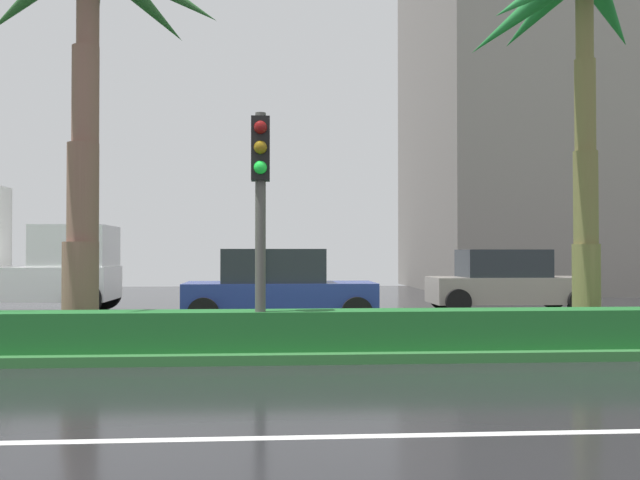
{
  "coord_description": "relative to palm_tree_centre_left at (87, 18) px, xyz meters",
  "views": [
    {
      "loc": [
        3.4,
        -4.3,
        1.65
      ],
      "look_at": [
        4.46,
        10.5,
        1.9
      ],
      "focal_mm": 39.7,
      "sensor_mm": 36.0,
      "label": 1
    }
  ],
  "objects": [
    {
      "name": "palm_tree_centre",
      "position": [
        8.76,
        -0.14,
        0.14
      ],
      "size": [
        4.55,
        4.56,
        7.12
      ],
      "color": "brown",
      "rests_on": "median_strip"
    },
    {
      "name": "car_in_traffic_second",
      "position": [
        3.33,
        3.8,
        -4.85
      ],
      "size": [
        4.3,
        2.02,
        1.72
      ],
      "color": "navy",
      "rests_on": "ground_plane"
    },
    {
      "name": "palm_tree_centre_left",
      "position": [
        0.0,
        0.0,
        0.0
      ],
      "size": [
        4.61,
        4.63,
        7.24
      ],
      "color": "brown",
      "rests_on": "median_strip"
    },
    {
      "name": "ground_plane",
      "position": [
        -0.26,
        0.96,
        -5.72
      ],
      "size": [
        90.0,
        42.0,
        0.1
      ],
      "primitive_type": "cube",
      "color": "black"
    },
    {
      "name": "traffic_signal_median_right",
      "position": [
        3.0,
        -1.66,
        -3.03
      ],
      "size": [
        0.28,
        0.43,
        3.61
      ],
      "color": "#4C4C47",
      "rests_on": "median_strip"
    },
    {
      "name": "median_hedge",
      "position": [
        -0.26,
        -1.44,
        -5.22
      ],
      "size": [
        76.5,
        0.7,
        0.6
      ],
      "color": "#1E6028",
      "rests_on": "median_strip"
    },
    {
      "name": "car_in_traffic_third",
      "position": [
        9.69,
        6.85,
        -4.85
      ],
      "size": [
        4.3,
        2.02,
        1.72
      ],
      "color": "gray",
      "rests_on": "ground_plane"
    },
    {
      "name": "median_strip",
      "position": [
        -0.26,
        -0.04,
        -5.6
      ],
      "size": [
        85.5,
        4.0,
        0.15
      ],
      "primitive_type": "cube",
      "color": "#2D6B33",
      "rests_on": "ground_plane"
    }
  ]
}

